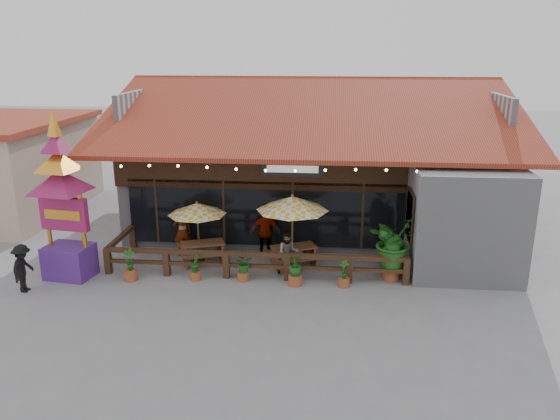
# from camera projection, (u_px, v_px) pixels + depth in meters

# --- Properties ---
(ground) EXTENTS (100.00, 100.00, 0.00)m
(ground) POSITION_uv_depth(u_px,v_px,m) (303.00, 274.00, 18.21)
(ground) COLOR gray
(ground) RESTS_ON ground
(restaurant_building) EXTENTS (15.50, 14.73, 6.09)m
(restaurant_building) POSITION_uv_depth(u_px,v_px,m) (317.00, 168.00, 23.86)
(restaurant_building) COLOR #A9A9AE
(restaurant_building) RESTS_ON ground
(patio_railing) EXTENTS (10.00, 2.60, 0.92)m
(patio_railing) POSITION_uv_depth(u_px,v_px,m) (235.00, 258.00, 17.98)
(patio_railing) COLOR #422817
(patio_railing) RESTS_ON ground
(umbrella_left) EXTENTS (2.51, 2.51, 2.19)m
(umbrella_left) POSITION_uv_depth(u_px,v_px,m) (197.00, 209.00, 18.86)
(umbrella_left) COLOR brown
(umbrella_left) RESTS_ON ground
(umbrella_right) EXTENTS (2.45, 2.45, 2.60)m
(umbrella_right) POSITION_uv_depth(u_px,v_px,m) (292.00, 204.00, 18.17)
(umbrella_right) COLOR brown
(umbrella_right) RESTS_ON ground
(picnic_table_left) EXTENTS (1.85, 1.73, 0.72)m
(picnic_table_left) POSITION_uv_depth(u_px,v_px,m) (203.00, 249.00, 19.13)
(picnic_table_left) COLOR brown
(picnic_table_left) RESTS_ON ground
(picnic_table_right) EXTENTS (1.91, 1.80, 0.73)m
(picnic_table_right) POSITION_uv_depth(u_px,v_px,m) (294.00, 253.00, 18.76)
(picnic_table_right) COLOR brown
(picnic_table_right) RESTS_ON ground
(thai_sign_tower) EXTENTS (2.46, 2.46, 5.88)m
(thai_sign_tower) POSITION_uv_depth(u_px,v_px,m) (61.00, 185.00, 17.15)
(thai_sign_tower) COLOR #502487
(thai_sign_tower) RESTS_ON ground
(tropical_plant) EXTENTS (2.09, 2.10, 2.19)m
(tropical_plant) POSITION_uv_depth(u_px,v_px,m) (393.00, 242.00, 17.53)
(tropical_plant) COLOR #964B29
(tropical_plant) RESTS_ON ground
(diner_a) EXTENTS (0.77, 0.66, 1.79)m
(diner_a) POSITION_uv_depth(u_px,v_px,m) (183.00, 231.00, 19.68)
(diner_a) COLOR #372311
(diner_a) RESTS_ON ground
(diner_b) EXTENTS (0.80, 0.66, 1.49)m
(diner_b) POSITION_uv_depth(u_px,v_px,m) (288.00, 253.00, 18.05)
(diner_b) COLOR #372311
(diner_b) RESTS_ON ground
(diner_c) EXTENTS (1.13, 0.59, 1.84)m
(diner_c) POSITION_uv_depth(u_px,v_px,m) (266.00, 232.00, 19.57)
(diner_c) COLOR #372311
(diner_c) RESTS_ON ground
(pedestrian) EXTENTS (0.60, 1.00, 1.53)m
(pedestrian) POSITION_uv_depth(u_px,v_px,m) (23.00, 268.00, 16.76)
(pedestrian) COLOR black
(pedestrian) RESTS_ON ground
(planter_a) EXTENTS (0.44, 0.44, 1.08)m
(planter_a) POSITION_uv_depth(u_px,v_px,m) (130.00, 267.00, 17.64)
(planter_a) COLOR #964B29
(planter_a) RESTS_ON ground
(planter_b) EXTENTS (0.35, 0.35, 0.87)m
(planter_b) POSITION_uv_depth(u_px,v_px,m) (195.00, 269.00, 17.68)
(planter_b) COLOR #964B29
(planter_b) RESTS_ON ground
(planter_c) EXTENTS (0.75, 0.72, 0.94)m
(planter_c) POSITION_uv_depth(u_px,v_px,m) (243.00, 265.00, 17.58)
(planter_c) COLOR #964B29
(planter_c) RESTS_ON ground
(planter_d) EXTENTS (0.51, 0.51, 1.07)m
(planter_d) POSITION_uv_depth(u_px,v_px,m) (295.00, 270.00, 17.24)
(planter_d) COLOR #964B29
(planter_d) RESTS_ON ground
(planter_e) EXTENTS (0.38, 0.37, 0.89)m
(planter_e) POSITION_uv_depth(u_px,v_px,m) (344.00, 276.00, 17.18)
(planter_e) COLOR #964B29
(planter_e) RESTS_ON ground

